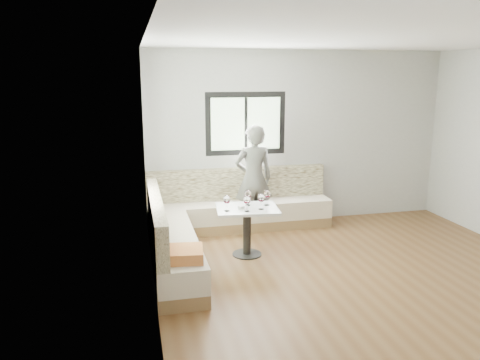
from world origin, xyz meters
name	(u,v)px	position (x,y,z in m)	size (l,w,h in m)	color
room	(365,164)	(-0.08, 0.08, 1.41)	(5.01, 5.01, 2.81)	brown
banquette	(213,222)	(-1.59, 1.62, 0.33)	(2.90, 2.80, 0.95)	olive
table	(247,220)	(-1.22, 1.12, 0.50)	(0.88, 0.72, 0.67)	black
person	(253,179)	(-0.87, 2.11, 0.84)	(0.61, 0.40, 1.67)	#5C5C56
olive_ramekin	(241,207)	(-1.30, 1.10, 0.69)	(0.09, 0.09, 0.04)	white
wine_glass_a	(227,200)	(-1.51, 1.02, 0.82)	(0.10, 0.10, 0.21)	white
wine_glass_b	(247,200)	(-1.26, 0.94, 0.82)	(0.10, 0.10, 0.21)	white
wine_glass_c	(261,198)	(-1.06, 0.99, 0.82)	(0.10, 0.10, 0.21)	white
wine_glass_d	(248,195)	(-1.18, 1.22, 0.82)	(0.10, 0.10, 0.21)	white
wine_glass_e	(267,194)	(-0.92, 1.17, 0.82)	(0.10, 0.10, 0.21)	white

